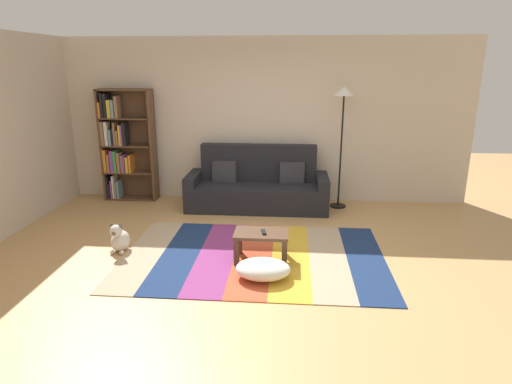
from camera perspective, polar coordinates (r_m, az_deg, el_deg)
The scene contains 11 objects.
ground_plane at distance 5.28m, azimuth -0.69°, elevation -8.89°, with size 14.00×14.00×0.00m, color tan.
back_wall at distance 7.37m, azimuth 1.14°, elevation 9.35°, with size 6.80×0.10×2.70m, color beige.
left_wall at distance 6.78m, azimuth -30.24°, elevation 6.51°, with size 0.10×5.50×2.70m, color beige.
rug at distance 5.35m, azimuth -0.34°, elevation -8.47°, with size 3.17×2.12×0.01m.
couch at distance 7.06m, azimuth 0.20°, elevation 0.64°, with size 2.26×0.80×1.00m.
bookshelf at distance 7.73m, azimuth -17.24°, elevation 5.88°, with size 0.90×0.28×1.88m.
coffee_table at distance 5.15m, azimuth 0.70°, elevation -6.08°, with size 0.64×0.40×0.35m.
pouf at distance 4.80m, azimuth 0.92°, elevation -10.09°, with size 0.60×0.45×0.21m, color white.
dog at distance 5.71m, azimuth -17.51°, elevation -5.93°, with size 0.22×0.35×0.40m.
standing_lamp at distance 6.97m, azimuth 11.42°, elevation 10.86°, with size 0.32×0.32×1.94m.
tv_remote at distance 5.10m, azimuth 1.02°, elevation -5.28°, with size 0.04×0.15×0.02m, color black.
Camera 1 is at (0.45, -4.75, 2.26)m, focal length 30.41 mm.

